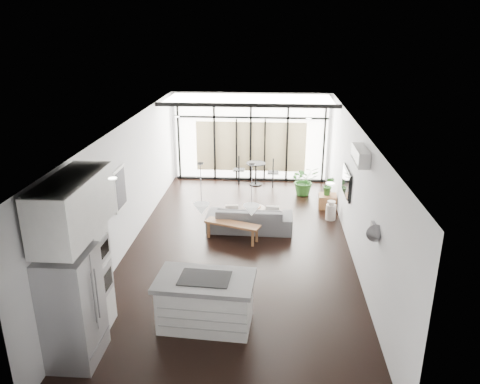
# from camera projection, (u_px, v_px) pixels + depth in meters

# --- Properties ---
(floor) EXTENTS (5.00, 10.00, 0.00)m
(floor) POSITION_uv_depth(u_px,v_px,m) (239.00, 248.00, 10.63)
(floor) COLOR black
(floor) RESTS_ON ground
(ceiling) EXTENTS (5.00, 10.00, 0.00)m
(ceiling) POSITION_uv_depth(u_px,v_px,m) (239.00, 127.00, 9.67)
(ceiling) COLOR white
(ceiling) RESTS_ON ground
(wall_left) EXTENTS (0.02, 10.00, 2.80)m
(wall_left) POSITION_uv_depth(u_px,v_px,m) (126.00, 187.00, 10.32)
(wall_left) COLOR silver
(wall_left) RESTS_ON ground
(wall_right) EXTENTS (0.02, 10.00, 2.80)m
(wall_right) POSITION_uv_depth(u_px,v_px,m) (356.00, 193.00, 9.98)
(wall_right) COLOR silver
(wall_right) RESTS_ON ground
(wall_back) EXTENTS (5.00, 0.02, 2.80)m
(wall_back) POSITION_uv_depth(u_px,v_px,m) (251.00, 137.00, 14.83)
(wall_back) COLOR silver
(wall_back) RESTS_ON ground
(wall_front) EXTENTS (5.00, 0.02, 2.80)m
(wall_front) POSITION_uv_depth(u_px,v_px,m) (207.00, 334.00, 5.46)
(wall_front) COLOR silver
(wall_front) RESTS_ON ground
(glazing) EXTENTS (5.00, 0.20, 2.80)m
(glazing) POSITION_uv_depth(u_px,v_px,m) (251.00, 138.00, 14.72)
(glazing) COLOR black
(glazing) RESTS_ON ground
(skylight) EXTENTS (4.70, 1.90, 0.06)m
(skylight) POSITION_uv_depth(u_px,v_px,m) (249.00, 99.00, 13.43)
(skylight) COLOR white
(skylight) RESTS_ON ceiling
(neighbour_building) EXTENTS (3.50, 0.02, 1.60)m
(neighbour_building) POSITION_uv_depth(u_px,v_px,m) (251.00, 147.00, 14.89)
(neighbour_building) COLOR beige
(neighbour_building) RESTS_ON ground
(island) EXTENTS (1.68, 1.06, 0.88)m
(island) POSITION_uv_depth(u_px,v_px,m) (206.00, 302.00, 7.81)
(island) COLOR white
(island) RESTS_ON floor
(cooktop) EXTENTS (0.87, 0.61, 0.01)m
(cooktop) POSITION_uv_depth(u_px,v_px,m) (205.00, 278.00, 7.65)
(cooktop) COLOR black
(cooktop) RESTS_ON island
(fridge) EXTENTS (0.69, 0.86, 1.78)m
(fridge) POSITION_uv_depth(u_px,v_px,m) (73.00, 308.00, 6.86)
(fridge) COLOR #A4A4A9
(fridge) RESTS_ON floor
(appliance_column) EXTENTS (0.57, 0.59, 2.19)m
(appliance_column) POSITION_uv_depth(u_px,v_px,m) (88.00, 268.00, 7.55)
(appliance_column) COLOR white
(appliance_column) RESTS_ON floor
(upper_cabinets) EXTENTS (0.62, 1.75, 0.86)m
(upper_cabinets) POSITION_uv_depth(u_px,v_px,m) (73.00, 207.00, 6.69)
(upper_cabinets) COLOR white
(upper_cabinets) RESTS_ON wall_left
(pendant_left) EXTENTS (0.26, 0.26, 0.18)m
(pendant_left) POSITION_uv_depth(u_px,v_px,m) (202.00, 209.00, 7.48)
(pendant_left) COLOR white
(pendant_left) RESTS_ON ceiling
(pendant_right) EXTENTS (0.26, 0.26, 0.18)m
(pendant_right) POSITION_uv_depth(u_px,v_px,m) (251.00, 210.00, 7.43)
(pendant_right) COLOR white
(pendant_right) RESTS_ON ceiling
(sofa) EXTENTS (2.10, 0.66, 0.82)m
(sofa) POSITION_uv_depth(u_px,v_px,m) (250.00, 214.00, 11.44)
(sofa) COLOR #515153
(sofa) RESTS_ON floor
(console_bench) EXTENTS (1.36, 0.76, 0.43)m
(console_bench) POSITION_uv_depth(u_px,v_px,m) (232.00, 231.00, 10.97)
(console_bench) COLOR brown
(console_bench) RESTS_ON floor
(pouf) EXTENTS (0.58, 0.58, 0.40)m
(pouf) POSITION_uv_depth(u_px,v_px,m) (255.00, 215.00, 11.96)
(pouf) COLOR beige
(pouf) RESTS_ON floor
(crate) EXTENTS (0.51, 0.51, 0.37)m
(crate) POSITION_uv_depth(u_px,v_px,m) (327.00, 201.00, 12.90)
(crate) COLOR brown
(crate) RESTS_ON floor
(plant_tall) EXTENTS (1.03, 1.09, 0.70)m
(plant_tall) POSITION_uv_depth(u_px,v_px,m) (304.00, 183.00, 13.81)
(plant_tall) COLOR #275D20
(plant_tall) RESTS_ON floor
(plant_crate) EXTENTS (0.40, 0.58, 0.24)m
(plant_crate) POSITION_uv_depth(u_px,v_px,m) (328.00, 191.00, 12.80)
(plant_crate) COLOR #275D20
(plant_crate) RESTS_ON crate
(milk_can) EXTENTS (0.28, 0.28, 0.51)m
(milk_can) POSITION_uv_depth(u_px,v_px,m) (331.00, 210.00, 12.09)
(milk_can) COLOR beige
(milk_can) RESTS_ON floor
(bistro_set) EXTENTS (1.48, 0.82, 0.67)m
(bistro_set) POSITION_uv_depth(u_px,v_px,m) (256.00, 175.00, 14.66)
(bistro_set) COLOR black
(bistro_set) RESTS_ON floor
(tv) EXTENTS (0.05, 1.10, 0.65)m
(tv) POSITION_uv_depth(u_px,v_px,m) (347.00, 182.00, 10.95)
(tv) COLOR black
(tv) RESTS_ON wall_right
(ac_unit) EXTENTS (0.22, 0.90, 0.30)m
(ac_unit) POSITION_uv_depth(u_px,v_px,m) (361.00, 156.00, 8.88)
(ac_unit) COLOR white
(ac_unit) RESTS_ON wall_right
(framed_art) EXTENTS (0.04, 0.70, 0.90)m
(framed_art) POSITION_uv_depth(u_px,v_px,m) (120.00, 189.00, 9.80)
(framed_art) COLOR black
(framed_art) RESTS_ON wall_left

